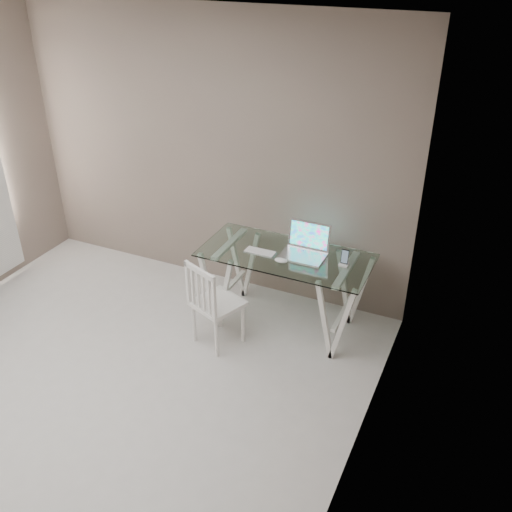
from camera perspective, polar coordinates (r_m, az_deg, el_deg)
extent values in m
plane|color=beige|center=(4.70, -17.55, -14.94)|extent=(4.50, 4.50, 0.00)
cube|color=#74655B|center=(5.55, -4.55, 10.09)|extent=(4.00, 0.02, 2.70)
cube|color=#74655B|center=(3.01, 8.66, -8.60)|extent=(0.02, 4.50, 2.70)
cube|color=silver|center=(4.99, 3.00, 0.09)|extent=(1.50, 0.70, 0.01)
cube|color=white|center=(5.38, -2.55, -2.21)|extent=(0.24, 0.62, 0.72)
cube|color=white|center=(5.05, 8.71, -4.93)|extent=(0.24, 0.62, 0.72)
cube|color=white|center=(4.95, -3.85, -4.73)|extent=(0.49, 0.49, 0.04)
cylinder|color=white|center=(5.10, -6.22, -6.65)|extent=(0.03, 0.03, 0.39)
cylinder|color=white|center=(4.90, -3.97, -8.20)|extent=(0.03, 0.03, 0.39)
cylinder|color=white|center=(5.25, -3.59, -5.31)|extent=(0.03, 0.03, 0.39)
cylinder|color=white|center=(5.06, -1.31, -6.75)|extent=(0.03, 0.03, 0.39)
cube|color=white|center=(4.75, -5.55, -3.44)|extent=(0.36, 0.16, 0.42)
cube|color=#BBBBBF|center=(4.95, 4.69, 0.00)|extent=(0.38, 0.26, 0.02)
cube|color=#19D899|center=(5.02, 5.36, 2.10)|extent=(0.38, 0.05, 0.25)
cube|color=silver|center=(5.01, 0.41, 0.42)|extent=(0.29, 0.12, 0.01)
ellipsoid|color=silver|center=(4.86, 2.51, -0.44)|extent=(0.12, 0.07, 0.04)
cube|color=white|center=(4.87, 8.78, -0.85)|extent=(0.08, 0.08, 0.02)
cube|color=black|center=(4.84, 8.88, -0.06)|extent=(0.06, 0.03, 0.13)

